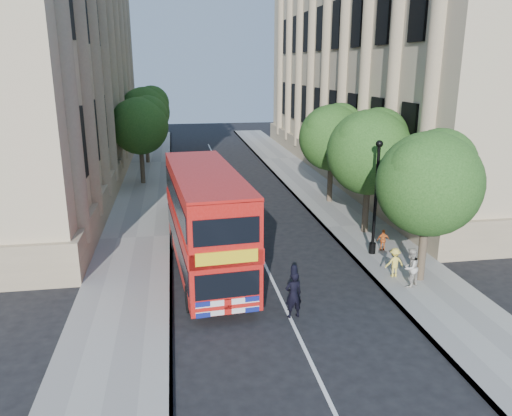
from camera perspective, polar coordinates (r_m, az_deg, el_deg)
name	(u,v)px	position (r m, az deg, el deg)	size (l,w,h in m)	color
ground	(297,332)	(16.80, 4.66, -13.93)	(120.00, 120.00, 0.00)	black
pavement_right	(356,226)	(27.17, 11.41, -2.07)	(3.50, 80.00, 0.12)	gray
pavement_left	(136,238)	(25.57, -13.54, -3.37)	(3.50, 80.00, 0.12)	gray
building_right	(398,56)	(41.90, 15.93, 16.37)	(12.00, 38.00, 18.00)	tan
building_left	(21,55)	(39.41, -25.25, 15.54)	(12.00, 38.00, 18.00)	tan
tree_right_near	(430,178)	(20.01, 19.28, 3.24)	(4.00, 4.00, 6.08)	#473828
tree_right_mid	(370,148)	(25.30, 12.92, 6.73)	(4.20, 4.20, 6.37)	#473828
tree_right_far	(332,134)	(30.90, 8.73, 8.35)	(4.00, 4.00, 6.15)	#473828
tree_left_far	(140,123)	(36.40, -13.10, 9.49)	(4.00, 4.00, 6.30)	#473828
tree_left_back	(145,109)	(44.33, -12.53, 10.98)	(4.20, 4.20, 6.65)	#473828
lamp_post	(375,203)	(22.65, 13.49, 0.60)	(0.32, 0.32, 5.16)	black
double_decker_bus	(206,219)	(20.33, -5.74, -1.25)	(3.15, 9.39, 4.26)	#B7120C
box_van	(190,192)	(28.12, -7.52, 1.87)	(2.41, 5.56, 3.14)	black
police_constable	(293,295)	(17.29, 4.31, -9.86)	(0.61, 0.40, 1.68)	black
woman_pedestrian	(410,268)	(20.15, 17.23, -6.53)	(0.75, 0.58, 1.54)	beige
child_a	(383,240)	(23.70, 14.33, -3.56)	(0.58, 0.24, 1.00)	orange
child_b	(394,262)	(20.93, 15.54, -6.01)	(0.78, 0.45, 1.21)	#EFD551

